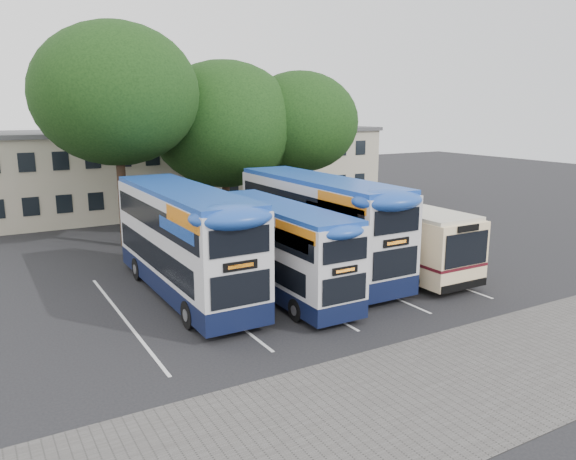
% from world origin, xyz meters
% --- Properties ---
extents(ground, '(120.00, 120.00, 0.00)m').
position_xyz_m(ground, '(0.00, 0.00, 0.00)').
color(ground, black).
rests_on(ground, ground).
extents(paving_strip, '(40.00, 6.00, 0.01)m').
position_xyz_m(paving_strip, '(-2.00, -5.00, 0.01)').
color(paving_strip, '#595654').
rests_on(paving_strip, ground).
extents(bay_lines, '(14.12, 11.00, 0.01)m').
position_xyz_m(bay_lines, '(-3.75, 5.00, 0.01)').
color(bay_lines, silver).
rests_on(bay_lines, ground).
extents(depot_building, '(32.40, 8.40, 6.20)m').
position_xyz_m(depot_building, '(0.00, 26.99, 3.15)').
color(depot_building, '#C1B09B').
rests_on(depot_building, ground).
extents(lamp_post, '(0.25, 1.05, 9.06)m').
position_xyz_m(lamp_post, '(6.00, 19.97, 5.08)').
color(lamp_post, gray).
rests_on(lamp_post, ground).
extents(tree_left, '(9.15, 9.15, 12.45)m').
position_xyz_m(tree_left, '(-7.76, 16.51, 8.55)').
color(tree_left, black).
rests_on(tree_left, ground).
extents(tree_mid, '(9.40, 9.40, 10.80)m').
position_xyz_m(tree_mid, '(-0.73, 17.96, 6.80)').
color(tree_mid, black).
rests_on(tree_mid, ground).
extents(tree_right, '(7.76, 7.76, 10.21)m').
position_xyz_m(tree_right, '(4.11, 16.67, 6.90)').
color(tree_right, black).
rests_on(tree_right, ground).
extents(bus_dd_left, '(2.68, 11.04, 4.60)m').
position_xyz_m(bus_dd_left, '(-7.72, 6.47, 2.54)').
color(bus_dd_left, black).
rests_on(bus_dd_left, ground).
extents(bus_dd_mid, '(2.27, 9.36, 3.90)m').
position_xyz_m(bus_dd_mid, '(-4.17, 4.57, 2.15)').
color(bus_dd_mid, black).
rests_on(bus_dd_mid, ground).
extents(bus_dd_right, '(2.71, 11.16, 4.65)m').
position_xyz_m(bus_dd_right, '(-1.05, 6.40, 2.56)').
color(bus_dd_right, black).
rests_on(bus_dd_right, ground).
extents(bus_single, '(2.80, 11.01, 3.29)m').
position_xyz_m(bus_single, '(2.37, 5.90, 1.86)').
color(bus_single, '#FEDFA9').
rests_on(bus_single, ground).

